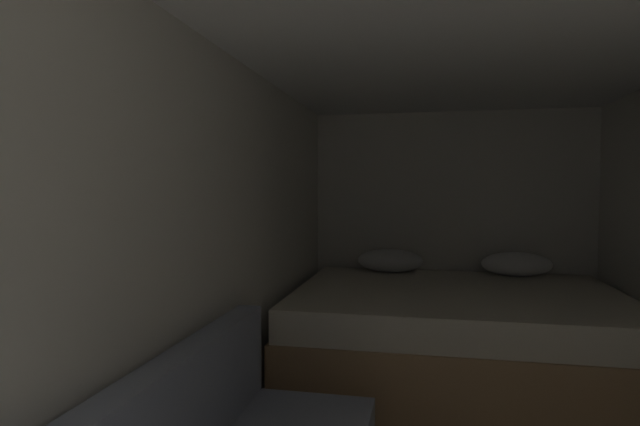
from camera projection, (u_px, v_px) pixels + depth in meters
The scene contains 4 objects.
wall_back at pixel (450, 228), 4.48m from camera, with size 2.48×0.05×2.04m, color silver.
wall_left at pixel (209, 262), 2.39m from camera, with size 0.05×4.72×2.04m, color silver.
ceiling_slab at pixel (482, 19), 2.09m from camera, with size 2.48×4.72×0.05m, color white.
bed at pixel (456, 334), 3.60m from camera, with size 2.26×1.74×0.85m.
Camera 1 is at (-0.22, -0.45, 1.36)m, focal length 28.56 mm.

